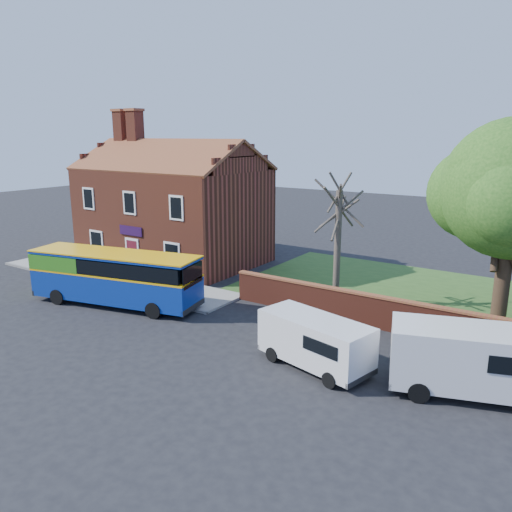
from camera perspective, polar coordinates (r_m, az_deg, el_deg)
The scene contains 10 objects.
ground at distance 24.14m, azimuth -15.48°, elevation -8.29°, with size 120.00×120.00×0.00m, color black.
pavement at distance 32.72m, azimuth -16.02°, elevation -2.39°, with size 18.00×3.50×0.12m, color gray.
kerb at distance 31.67m, azimuth -18.42°, elevation -3.08°, with size 18.00×0.15×0.14m, color slate.
grass_strip at distance 29.10m, azimuth 23.69°, elevation -5.13°, with size 26.00×12.00×0.04m, color #426B28.
shop_building at distance 35.90m, azimuth -9.43°, elevation 4.84°, with size 12.30×8.13×10.50m.
boundary_wall at distance 23.25m, azimuth 21.17°, elevation -7.45°, with size 22.00×0.38×1.60m.
bus at distance 27.49m, azimuth -16.31°, elevation -2.08°, with size 9.60×4.35×2.84m.
van_near at distance 19.63m, azimuth 6.81°, elevation -9.55°, with size 4.86×2.84×2.00m.
van_far at distance 19.02m, azimuth 23.65°, elevation -10.69°, with size 5.92×3.82×2.42m.
bare_tree at distance 26.20m, azimuth 9.32°, elevation 1.59°, with size 2.50×2.97×6.66m.
Camera 1 is at (17.23, -14.41, 8.84)m, focal length 35.00 mm.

